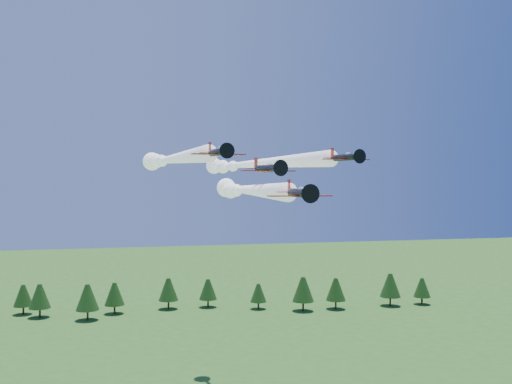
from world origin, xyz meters
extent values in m
cylinder|color=black|center=(0.13, -9.81, 41.32)|extent=(1.22, 5.85, 1.08)
cone|color=black|center=(0.21, -13.21, 41.32)|extent=(1.10, 1.00, 1.08)
cone|color=black|center=(0.22, -13.86, 41.32)|extent=(0.49, 0.50, 0.47)
cylinder|color=black|center=(0.23, -14.04, 41.32)|extent=(2.27, 0.10, 2.27)
cube|color=red|center=(0.14, -10.25, 40.98)|extent=(8.02, 1.65, 0.13)
cube|color=red|center=(0.03, -5.99, 41.38)|extent=(3.15, 0.99, 0.08)
cube|color=red|center=(0.03, -5.88, 42.24)|extent=(0.12, 1.03, 1.56)
ellipsoid|color=#8EAADB|center=(0.15, -10.79, 41.76)|extent=(0.81, 1.31, 0.67)
sphere|color=white|center=(-0.72, 24.84, 41.32)|extent=(2.30, 2.30, 2.30)
sphere|color=white|center=(-0.82, 29.13, 41.32)|extent=(3.00, 3.00, 3.00)
sphere|color=white|center=(-0.93, 33.42, 41.32)|extent=(3.70, 3.70, 3.70)
cylinder|color=black|center=(-8.36, -0.22, 46.72)|extent=(1.81, 5.48, 1.00)
cone|color=black|center=(-7.88, -3.33, 46.72)|extent=(1.12, 1.04, 1.00)
cone|color=black|center=(-7.79, -3.93, 46.72)|extent=(0.50, 0.51, 0.44)
cylinder|color=black|center=(-7.76, -4.10, 46.72)|extent=(2.08, 0.36, 2.10)
cube|color=red|center=(-8.30, -0.62, 46.40)|extent=(7.51, 2.46, 0.12)
cube|color=red|center=(-8.90, 3.28, 46.77)|extent=(2.99, 1.28, 0.07)
cube|color=red|center=(-8.91, 3.38, 47.57)|extent=(0.23, 0.95, 1.45)
ellipsoid|color=#8EAADB|center=(-8.22, -1.11, 47.12)|extent=(0.89, 1.29, 0.62)
sphere|color=white|center=(-13.61, 33.94, 46.72)|extent=(2.30, 2.30, 2.30)
sphere|color=white|center=(-14.26, 38.22, 46.72)|extent=(3.00, 3.00, 3.00)
sphere|color=white|center=(-14.92, 42.50, 46.72)|extent=(3.70, 3.70, 3.70)
cylinder|color=black|center=(10.13, 0.05, 46.19)|extent=(1.89, 5.33, 0.97)
cone|color=black|center=(10.68, -2.96, 46.19)|extent=(1.11, 1.03, 0.97)
cone|color=black|center=(10.78, -3.53, 46.19)|extent=(0.50, 0.51, 0.43)
cylinder|color=black|center=(10.81, -3.70, 46.19)|extent=(2.01, 0.40, 2.04)
cube|color=red|center=(10.20, -0.33, 45.88)|extent=(7.31, 2.57, 0.12)
cube|color=red|center=(9.52, 3.44, 46.24)|extent=(2.92, 1.31, 0.07)
cube|color=red|center=(9.50, 3.54, 47.02)|extent=(0.25, 0.92, 1.41)
ellipsoid|color=#8EAADB|center=(10.29, -0.81, 46.58)|extent=(0.90, 1.27, 0.61)
sphere|color=white|center=(2.24, 43.79, 46.19)|extent=(2.30, 2.30, 2.30)
sphere|color=white|center=(1.22, 49.44, 46.19)|extent=(3.00, 3.00, 3.00)
sphere|color=white|center=(0.20, 55.08, 46.19)|extent=(3.70, 3.70, 3.70)
cylinder|color=black|center=(0.27, 6.36, 44.68)|extent=(2.31, 6.30, 1.15)
cone|color=black|center=(0.96, 2.82, 44.68)|extent=(1.32, 1.23, 1.15)
cone|color=black|center=(1.09, 2.14, 44.68)|extent=(0.59, 0.60, 0.50)
cylinder|color=black|center=(1.13, 1.95, 44.68)|extent=(2.37, 0.51, 2.41)
cube|color=red|center=(0.36, 5.91, 44.32)|extent=(8.63, 3.15, 0.14)
cube|color=red|center=(-0.51, 10.36, 44.74)|extent=(3.45, 1.59, 0.08)
cube|color=red|center=(-0.53, 10.47, 45.66)|extent=(0.31, 1.09, 1.66)
ellipsoid|color=#8EAADB|center=(0.47, 5.35, 45.14)|extent=(1.07, 1.51, 0.72)
cylinder|color=#382314|center=(-23.72, 112.04, 1.40)|extent=(0.60, 0.60, 2.81)
cone|color=#1B3911|center=(-23.72, 112.04, 6.42)|extent=(6.42, 6.42, 7.22)
cylinder|color=#382314|center=(23.12, 108.18, 1.18)|extent=(0.60, 0.60, 2.37)
cone|color=#1B3911|center=(23.12, 108.18, 5.42)|extent=(5.42, 5.42, 6.09)
cylinder|color=#382314|center=(-6.26, 114.91, 1.45)|extent=(0.60, 0.60, 2.89)
cone|color=#1B3911|center=(-6.26, 114.91, 6.61)|extent=(6.61, 6.61, 7.43)
cylinder|color=#382314|center=(7.08, 114.72, 1.34)|extent=(0.60, 0.60, 2.67)
cone|color=#1B3911|center=(7.08, 114.72, 6.10)|extent=(6.10, 6.10, 6.87)
cylinder|color=#382314|center=(36.83, 102.03, 1.57)|extent=(0.60, 0.60, 3.13)
cone|color=#1B3911|center=(36.83, 102.03, 7.16)|extent=(7.16, 7.16, 8.06)
cylinder|color=#382314|center=(-31.70, 105.21, 1.55)|extent=(0.60, 0.60, 3.10)
cone|color=#1B3911|center=(-31.70, 105.21, 7.08)|extent=(7.08, 7.08, 7.97)
cylinder|color=#382314|center=(48.36, 102.27, 1.44)|extent=(0.60, 0.60, 2.89)
cone|color=#1B3911|center=(48.36, 102.27, 6.61)|extent=(6.61, 6.61, 7.43)
cylinder|color=#382314|center=(-46.53, 112.15, 1.47)|extent=(0.60, 0.60, 2.94)
cone|color=#1B3911|center=(-46.53, 112.15, 6.71)|extent=(6.71, 6.71, 7.55)
cylinder|color=#382314|center=(68.33, 102.53, 1.55)|extent=(0.60, 0.60, 3.11)
cone|color=#1B3911|center=(68.33, 102.53, 7.10)|extent=(7.10, 7.10, 7.99)
cylinder|color=#382314|center=(80.20, 102.25, 1.28)|extent=(0.60, 0.60, 2.55)
cone|color=#1B3911|center=(80.20, 102.25, 5.84)|extent=(5.84, 5.84, 6.57)
cylinder|color=#382314|center=(-52.28, 117.74, 1.34)|extent=(0.60, 0.60, 2.67)
cone|color=#1B3911|center=(-52.28, 117.74, 6.11)|extent=(6.11, 6.11, 6.87)
camera|label=1|loc=(-20.86, -76.65, 42.75)|focal=40.00mm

